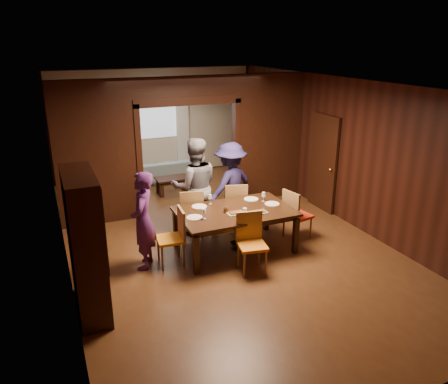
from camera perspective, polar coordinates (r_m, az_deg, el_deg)
name	(u,v)px	position (r m, az deg, el deg)	size (l,w,h in m)	color
floor	(218,237)	(8.47, -0.82, -5.84)	(9.00, 9.00, 0.00)	#562F18
ceiling	(217,83)	(7.69, -0.93, 14.08)	(5.50, 9.00, 0.02)	silver
room_walls	(185,140)	(9.67, -5.13, 6.75)	(5.52, 9.01, 2.90)	black
person_purple	(143,221)	(7.21, -10.52, -3.70)	(0.60, 0.39, 1.65)	#502060
person_grey	(195,187)	(8.32, -3.81, 0.68)	(0.92, 0.72, 1.89)	slate
person_navy	(230,185)	(8.66, 0.85, 0.90)	(1.11, 0.64, 1.73)	#201C46
sofa	(163,170)	(11.80, -8.02, 2.80)	(1.88, 0.73, 0.55)	#819CA9
serving_bowl	(239,206)	(7.77, 1.96, -1.88)	(0.29, 0.29, 0.07)	black
dining_table	(235,230)	(7.83, 1.43, -4.98)	(2.02, 1.26, 0.76)	black
coffee_table	(173,185)	(10.81, -6.74, 0.88)	(0.80, 0.50, 0.40)	black
chair_left	(170,237)	(7.36, -7.04, -5.90)	(0.44, 0.44, 0.97)	orange
chair_right	(298,214)	(8.36, 9.63, -2.85)	(0.44, 0.44, 0.97)	red
chair_far_l	(191,212)	(8.35, -4.27, -2.66)	(0.44, 0.44, 0.97)	orange
chair_far_r	(235,205)	(8.69, 1.41, -1.70)	(0.44, 0.44, 0.97)	red
chair_near	(252,244)	(7.11, 3.71, -6.77)	(0.44, 0.44, 0.97)	orange
hutch	(86,245)	(6.19, -17.62, -6.59)	(0.40, 1.20, 2.00)	black
door_right	(323,163)	(9.77, 12.85, 3.72)	(0.06, 0.90, 2.10)	black
window_far	(155,114)	(12.04, -9.02, 10.06)	(1.20, 0.03, 1.30)	silver
curtain_left	(128,133)	(11.93, -12.37, 7.56)	(0.35, 0.06, 2.40)	white
curtain_right	(182,128)	(12.29, -5.44, 8.26)	(0.35, 0.06, 2.40)	white
plate_left	(194,217)	(7.39, -3.89, -3.32)	(0.27, 0.27, 0.01)	silver
plate_far_l	(199,206)	(7.85, -3.24, -1.90)	(0.27, 0.27, 0.01)	white
plate_far_r	(251,199)	(8.21, 3.56, -0.92)	(0.27, 0.27, 0.01)	white
plate_right	(272,204)	(8.01, 6.29, -1.54)	(0.27, 0.27, 0.01)	white
plate_near	(246,217)	(7.39, 2.88, -3.29)	(0.27, 0.27, 0.01)	white
platter_a	(236,213)	(7.53, 1.54, -2.73)	(0.30, 0.20, 0.04)	gray
platter_b	(258,212)	(7.59, 4.53, -2.60)	(0.30, 0.20, 0.04)	gray
wineglass_left	(204,214)	(7.30, -2.64, -2.87)	(0.08, 0.08, 0.18)	silver
wineglass_far	(210,199)	(7.95, -1.84, -0.95)	(0.08, 0.08, 0.18)	silver
wineglass_right	(264,197)	(8.10, 5.18, -0.63)	(0.08, 0.08, 0.18)	silver
tumbler	(245,212)	(7.44, 2.73, -2.61)	(0.07, 0.07, 0.14)	white
condiment_jar	(226,209)	(7.57, 0.24, -2.30)	(0.08, 0.08, 0.11)	#512F13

